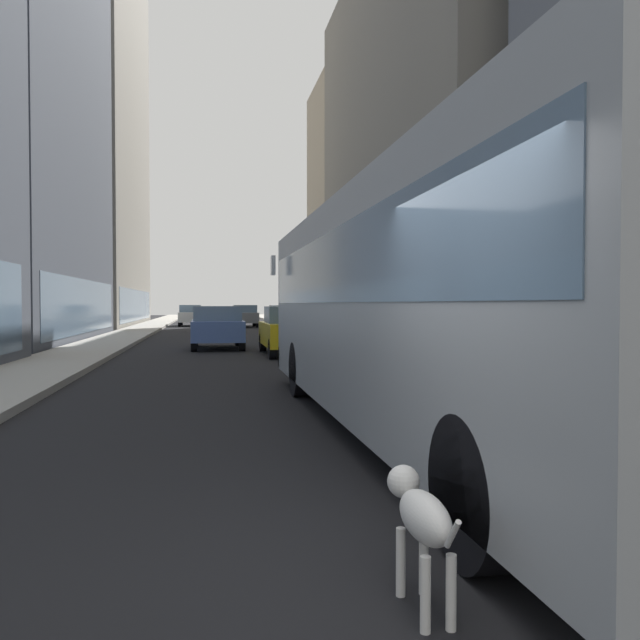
{
  "coord_description": "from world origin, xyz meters",
  "views": [
    {
      "loc": [
        -1.63,
        -3.78,
        1.7
      ],
      "look_at": [
        0.48,
        7.88,
        1.4
      ],
      "focal_mm": 35.49,
      "sensor_mm": 36.0,
      "label": 1
    }
  ],
  "objects_px": {
    "car_white_van": "(191,315)",
    "dalmatian_dog": "(421,516)",
    "transit_bus": "(425,298)",
    "car_yellow_taxi": "(292,330)",
    "car_grey_wagon": "(245,316)",
    "car_blue_hatchback": "(217,327)",
    "car_silver_sedan": "(285,319)"
  },
  "relations": [
    {
      "from": "dalmatian_dog",
      "to": "car_blue_hatchback",
      "type": "bearing_deg",
      "value": 92.04
    },
    {
      "from": "car_blue_hatchback",
      "to": "dalmatian_dog",
      "type": "bearing_deg",
      "value": -87.96
    },
    {
      "from": "car_grey_wagon",
      "to": "car_blue_hatchback",
      "type": "bearing_deg",
      "value": -96.06
    },
    {
      "from": "car_white_van",
      "to": "car_grey_wagon",
      "type": "bearing_deg",
      "value": -35.65
    },
    {
      "from": "transit_bus",
      "to": "dalmatian_dog",
      "type": "distance_m",
      "value": 5.02
    },
    {
      "from": "car_white_van",
      "to": "dalmatian_dog",
      "type": "bearing_deg",
      "value": -87.11
    },
    {
      "from": "car_blue_hatchback",
      "to": "car_white_van",
      "type": "bearing_deg",
      "value": 93.59
    },
    {
      "from": "car_blue_hatchback",
      "to": "car_yellow_taxi",
      "type": "bearing_deg",
      "value": -55.32
    },
    {
      "from": "dalmatian_dog",
      "to": "car_white_van",
      "type": "bearing_deg",
      "value": 92.89
    },
    {
      "from": "transit_bus",
      "to": "car_white_van",
      "type": "height_order",
      "value": "transit_bus"
    },
    {
      "from": "car_silver_sedan",
      "to": "car_white_van",
      "type": "xyz_separation_m",
      "value": [
        -5.6,
        14.26,
        0.0
      ]
    },
    {
      "from": "car_grey_wagon",
      "to": "car_white_van",
      "type": "relative_size",
      "value": 0.9
    },
    {
      "from": "car_white_van",
      "to": "dalmatian_dog",
      "type": "xyz_separation_m",
      "value": [
        2.35,
        -46.52,
        -0.31
      ]
    },
    {
      "from": "car_silver_sedan",
      "to": "car_grey_wagon",
      "type": "xyz_separation_m",
      "value": [
        -1.6,
        11.39,
        -0.0
      ]
    },
    {
      "from": "car_silver_sedan",
      "to": "dalmatian_dog",
      "type": "bearing_deg",
      "value": -95.75
    },
    {
      "from": "transit_bus",
      "to": "car_yellow_taxi",
      "type": "relative_size",
      "value": 2.75
    },
    {
      "from": "transit_bus",
      "to": "car_blue_hatchback",
      "type": "distance_m",
      "value": 16.67
    },
    {
      "from": "car_yellow_taxi",
      "to": "car_blue_hatchback",
      "type": "relative_size",
      "value": 1.06
    },
    {
      "from": "dalmatian_dog",
      "to": "car_grey_wagon",
      "type": "bearing_deg",
      "value": 87.83
    },
    {
      "from": "car_silver_sedan",
      "to": "dalmatian_dog",
      "type": "relative_size",
      "value": 4.29
    },
    {
      "from": "car_grey_wagon",
      "to": "car_silver_sedan",
      "type": "bearing_deg",
      "value": -82.01
    },
    {
      "from": "car_silver_sedan",
      "to": "car_grey_wagon",
      "type": "bearing_deg",
      "value": 97.99
    },
    {
      "from": "dalmatian_dog",
      "to": "car_silver_sedan",
      "type": "bearing_deg",
      "value": 84.25
    },
    {
      "from": "car_blue_hatchback",
      "to": "car_silver_sedan",
      "type": "bearing_deg",
      "value": 70.36
    },
    {
      "from": "transit_bus",
      "to": "car_grey_wagon",
      "type": "relative_size",
      "value": 2.86
    },
    {
      "from": "car_white_van",
      "to": "dalmatian_dog",
      "type": "height_order",
      "value": "car_white_van"
    },
    {
      "from": "car_yellow_taxi",
      "to": "car_grey_wagon",
      "type": "height_order",
      "value": "same"
    },
    {
      "from": "car_silver_sedan",
      "to": "car_grey_wagon",
      "type": "relative_size",
      "value": 1.02
    },
    {
      "from": "car_yellow_taxi",
      "to": "car_silver_sedan",
      "type": "relative_size",
      "value": 1.02
    },
    {
      "from": "car_silver_sedan",
      "to": "car_grey_wagon",
      "type": "height_order",
      "value": "same"
    },
    {
      "from": "transit_bus",
      "to": "car_yellow_taxi",
      "type": "xyz_separation_m",
      "value": [
        0.0,
        13.0,
        -0.95
      ]
    },
    {
      "from": "car_yellow_taxi",
      "to": "dalmatian_dog",
      "type": "bearing_deg",
      "value": -95.36
    }
  ]
}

